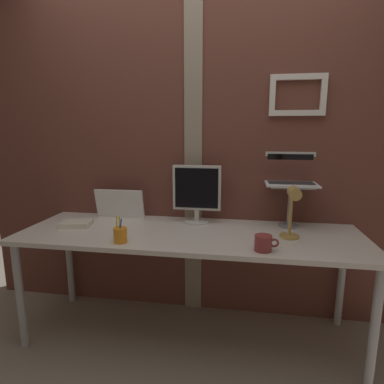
# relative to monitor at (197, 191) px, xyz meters

# --- Properties ---
(ground_plane) EXTENTS (6.00, 6.00, 0.00)m
(ground_plane) POSITION_rel_monitor_xyz_m (-0.00, -0.19, -0.98)
(ground_plane) COLOR gray
(brick_wall_back) EXTENTS (3.48, 0.16, 2.62)m
(brick_wall_back) POSITION_rel_monitor_xyz_m (-0.00, 0.18, 0.33)
(brick_wall_back) COLOR brown
(brick_wall_back) RESTS_ON ground_plane
(desk) EXTENTS (2.23, 0.71, 0.75)m
(desk) POSITION_rel_monitor_xyz_m (-0.02, -0.23, -0.29)
(desk) COLOR silver
(desk) RESTS_ON ground_plane
(monitor) EXTENTS (0.34, 0.18, 0.42)m
(monitor) POSITION_rel_monitor_xyz_m (0.00, 0.00, 0.00)
(monitor) COLOR silver
(monitor) RESTS_ON desk
(laptop_stand) EXTENTS (0.28, 0.22, 0.29)m
(laptop_stand) POSITION_rel_monitor_xyz_m (0.64, 0.00, -0.04)
(laptop_stand) COLOR gray
(laptop_stand) RESTS_ON desk
(laptop) EXTENTS (0.34, 0.27, 0.22)m
(laptop) POSITION_rel_monitor_xyz_m (0.64, 0.07, 0.12)
(laptop) COLOR white
(laptop) RESTS_ON laptop_stand
(whiteboard_panel) EXTENTS (0.37, 0.06, 0.22)m
(whiteboard_panel) POSITION_rel_monitor_xyz_m (-0.60, 0.02, -0.12)
(whiteboard_panel) COLOR white
(whiteboard_panel) RESTS_ON desk
(desk_lamp) EXTENTS (0.12, 0.20, 0.33)m
(desk_lamp) POSITION_rel_monitor_xyz_m (0.61, -0.29, -0.03)
(desk_lamp) COLOR tan
(desk_lamp) RESTS_ON desk
(pen_cup) EXTENTS (0.08, 0.08, 0.16)m
(pen_cup) POSITION_rel_monitor_xyz_m (-0.39, -0.49, -0.18)
(pen_cup) COLOR orange
(pen_cup) RESTS_ON desk
(coffee_mug) EXTENTS (0.13, 0.10, 0.09)m
(coffee_mug) POSITION_rel_monitor_xyz_m (0.44, -0.49, -0.19)
(coffee_mug) COLOR maroon
(coffee_mug) RESTS_ON desk
(paper_clutter_stack) EXTENTS (0.22, 0.17, 0.04)m
(paper_clutter_stack) POSITION_rel_monitor_xyz_m (-0.82, -0.23, -0.21)
(paper_clutter_stack) COLOR silver
(paper_clutter_stack) RESTS_ON desk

